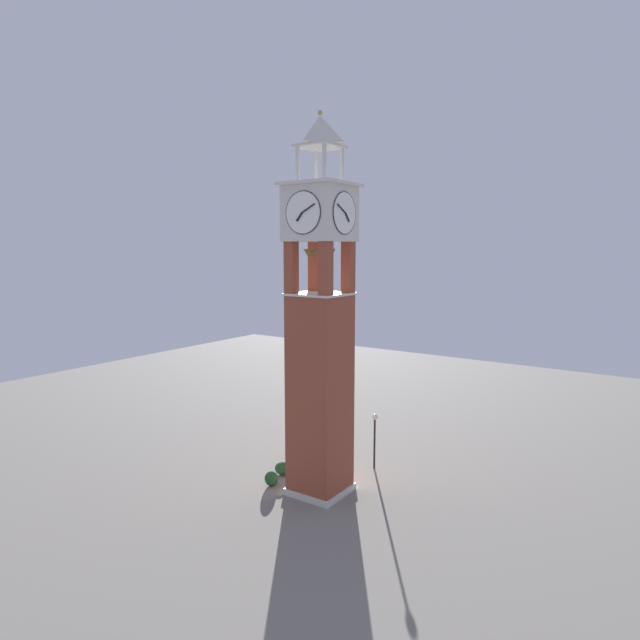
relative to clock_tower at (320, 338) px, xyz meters
The scene contains 8 objects.
ground 8.53m from the clock_tower, 94.45° to the left, with size 80.00×80.00×0.00m, color gray.
clock_tower is the anchor object (origin of this frame).
park_bench 9.87m from the clock_tower, 130.28° to the right, with size 1.63×1.10×0.95m.
lamp_post 7.67m from the clock_tower, 168.88° to the left, with size 0.36×0.36×3.39m.
trash_bin 9.82m from the clock_tower, 128.17° to the right, with size 0.52×0.52×0.80m, color #38513D.
shrub_near_entry 8.76m from the clock_tower, 102.16° to the right, with size 0.90×0.90×0.74m, color #234C28.
shrub_left_of_tower 9.19m from the clock_tower, 130.98° to the right, with size 0.95×0.95×0.79m, color #234C28.
shrub_behind_bench 8.59m from the clock_tower, 72.07° to the right, with size 0.77×0.77×0.83m, color #234C28.
Camera 1 is at (23.11, 15.84, 13.12)m, focal length 30.31 mm.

